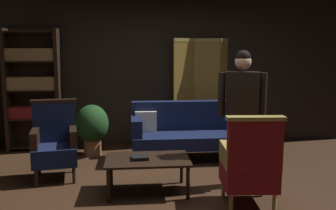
{
  "coord_description": "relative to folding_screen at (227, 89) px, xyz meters",
  "views": [
    {
      "loc": [
        -0.49,
        -4.23,
        1.72
      ],
      "look_at": [
        0.0,
        0.8,
        0.95
      ],
      "focal_mm": 39.72,
      "sensor_mm": 36.0,
      "label": 1
    }
  ],
  "objects": [
    {
      "name": "velvet_couch",
      "position": [
        -0.71,
        -0.96,
        -0.53
      ],
      "size": [
        2.12,
        0.78,
        0.88
      ],
      "color": "black",
      "rests_on": "ground_plane"
    },
    {
      "name": "book_black_cloth",
      "position": [
        -1.66,
        -2.37,
        -0.55
      ],
      "size": [
        0.2,
        0.2,
        0.04
      ],
      "primitive_type": "cube",
      "rotation": [
        0.0,
        0.0,
        0.05
      ],
      "color": "black",
      "rests_on": "coffee_table"
    },
    {
      "name": "armchair_gilt_accent",
      "position": [
        -0.49,
        -2.89,
        -0.5
      ],
      "size": [
        0.62,
        0.62,
        1.04
      ],
      "color": "tan",
      "rests_on": "ground_plane"
    },
    {
      "name": "bookshelf",
      "position": [
        -3.41,
        -0.22,
        0.09
      ],
      "size": [
        0.9,
        0.32,
        2.05
      ],
      "color": "black",
      "rests_on": "ground_plane"
    },
    {
      "name": "potted_plant",
      "position": [
        -2.4,
        -0.67,
        -0.51
      ],
      "size": [
        0.53,
        0.53,
        0.83
      ],
      "color": "brown",
      "rests_on": "ground_plane"
    },
    {
      "name": "folding_screen",
      "position": [
        0.0,
        0.0,
        0.0
      ],
      "size": [
        2.07,
        0.53,
        1.9
      ],
      "color": "olive",
      "rests_on": "ground_plane"
    },
    {
      "name": "ground_plane",
      "position": [
        -1.26,
        -2.41,
        -0.99
      ],
      "size": [
        10.0,
        10.0,
        0.0
      ],
      "primitive_type": "plane",
      "color": "#331E11"
    },
    {
      "name": "armchair_wing_left",
      "position": [
        -2.78,
        -1.71,
        -0.5
      ],
      "size": [
        0.66,
        0.66,
        1.04
      ],
      "color": "black",
      "rests_on": "ground_plane"
    },
    {
      "name": "back_wall",
      "position": [
        -1.26,
        0.04,
        0.41
      ],
      "size": [
        7.2,
        0.1,
        2.8
      ],
      "primitive_type": "cube",
      "color": "black",
      "rests_on": "ground_plane"
    },
    {
      "name": "standing_figure",
      "position": [
        -0.4,
        -2.23,
        0.04
      ],
      "size": [
        0.57,
        0.3,
        1.7
      ],
      "color": "black",
      "rests_on": "ground_plane"
    },
    {
      "name": "coffee_table",
      "position": [
        -1.58,
        -2.35,
        -0.61
      ],
      "size": [
        1.0,
        0.64,
        0.42
      ],
      "color": "black",
      "rests_on": "ground_plane"
    }
  ]
}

